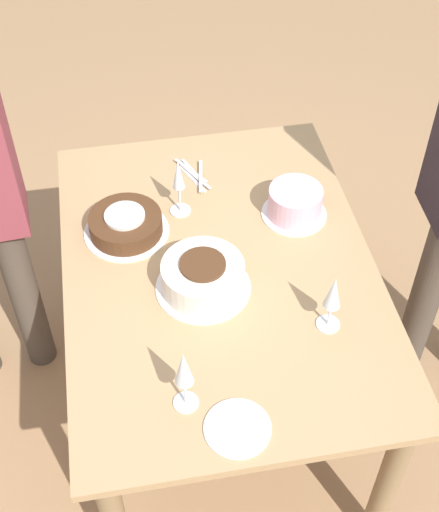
{
  "coord_description": "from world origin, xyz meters",
  "views": [
    {
      "loc": [
        1.48,
        -0.26,
        2.4
      ],
      "look_at": [
        0.0,
        0.0,
        0.81
      ],
      "focal_mm": 50.0,
      "sensor_mm": 36.0,
      "label": 1
    }
  ],
  "objects_px": {
    "cake_center_white": "(203,277)",
    "cake_front_chocolate": "(126,224)",
    "cake_back_decorated": "(295,203)",
    "wine_glass_near": "(333,295)",
    "wine_glass_extra": "(179,179)",
    "wine_glass_far": "(184,371)"
  },
  "relations": [
    {
      "from": "wine_glass_near",
      "to": "cake_front_chocolate",
      "type": "bearing_deg",
      "value": -131.91
    },
    {
      "from": "cake_front_chocolate",
      "to": "wine_glass_extra",
      "type": "distance_m",
      "value": 0.23
    },
    {
      "from": "cake_front_chocolate",
      "to": "wine_glass_extra",
      "type": "height_order",
      "value": "wine_glass_extra"
    },
    {
      "from": "cake_front_chocolate",
      "to": "cake_back_decorated",
      "type": "xyz_separation_m",
      "value": [
        0.02,
        0.56,
        0.02
      ]
    },
    {
      "from": "cake_back_decorated",
      "to": "wine_glass_near",
      "type": "distance_m",
      "value": 0.48
    },
    {
      "from": "cake_back_decorated",
      "to": "wine_glass_near",
      "type": "height_order",
      "value": "wine_glass_near"
    },
    {
      "from": "cake_center_white",
      "to": "cake_back_decorated",
      "type": "distance_m",
      "value": 0.44
    },
    {
      "from": "cake_center_white",
      "to": "cake_front_chocolate",
      "type": "xyz_separation_m",
      "value": [
        -0.28,
        -0.21,
        -0.02
      ]
    },
    {
      "from": "cake_center_white",
      "to": "wine_glass_near",
      "type": "bearing_deg",
      "value": 58.64
    },
    {
      "from": "wine_glass_extra",
      "to": "wine_glass_near",
      "type": "bearing_deg",
      "value": 32.55
    },
    {
      "from": "cake_front_chocolate",
      "to": "wine_glass_far",
      "type": "relative_size",
      "value": 1.25
    },
    {
      "from": "cake_center_white",
      "to": "cake_back_decorated",
      "type": "relative_size",
      "value": 1.33
    },
    {
      "from": "cake_front_chocolate",
      "to": "wine_glass_near",
      "type": "bearing_deg",
      "value": 48.09
    },
    {
      "from": "cake_center_white",
      "to": "wine_glass_far",
      "type": "relative_size",
      "value": 1.31
    },
    {
      "from": "cake_back_decorated",
      "to": "wine_glass_far",
      "type": "height_order",
      "value": "wine_glass_far"
    },
    {
      "from": "cake_center_white",
      "to": "wine_glass_extra",
      "type": "height_order",
      "value": "wine_glass_extra"
    },
    {
      "from": "cake_center_white",
      "to": "wine_glass_near",
      "type": "distance_m",
      "value": 0.4
    },
    {
      "from": "wine_glass_near",
      "to": "wine_glass_extra",
      "type": "relative_size",
      "value": 0.92
    },
    {
      "from": "cake_back_decorated",
      "to": "wine_glass_far",
      "type": "bearing_deg",
      "value": -35.1
    },
    {
      "from": "wine_glass_near",
      "to": "wine_glass_far",
      "type": "xyz_separation_m",
      "value": [
        0.19,
        -0.44,
        0.02
      ]
    },
    {
      "from": "cake_center_white",
      "to": "cake_back_decorated",
      "type": "height_order",
      "value": "cake_center_white"
    },
    {
      "from": "cake_back_decorated",
      "to": "wine_glass_far",
      "type": "xyz_separation_m",
      "value": [
        0.66,
        -0.46,
        0.1
      ]
    }
  ]
}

